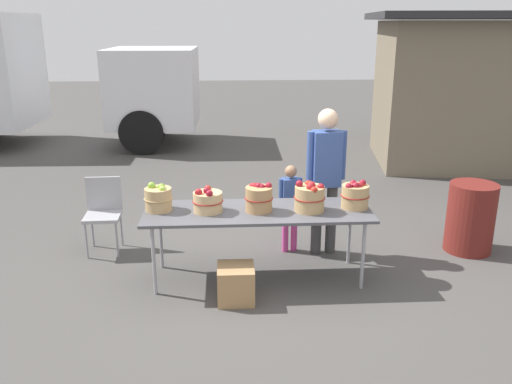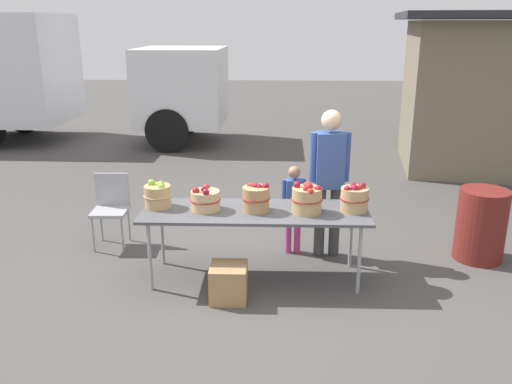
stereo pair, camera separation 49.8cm
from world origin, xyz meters
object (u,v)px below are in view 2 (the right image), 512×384
(apple_basket_red_2, at_px, (307,199))
(folding_chair, at_px, (111,204))
(apple_basket_green_0, at_px, (158,195))
(apple_basket_red_3, at_px, (354,198))
(trash_barrel, at_px, (481,225))
(produce_crate, at_px, (229,282))
(market_table, at_px, (255,214))
(child_customer, at_px, (293,203))
(vendor_adult, at_px, (329,172))
(apple_basket_red_0, at_px, (205,199))
(apple_basket_red_1, at_px, (256,198))
(box_truck, at_px, (20,74))

(apple_basket_red_2, bearing_deg, folding_chair, 158.80)
(apple_basket_green_0, bearing_deg, apple_basket_red_3, -1.21)
(trash_barrel, relative_size, produce_crate, 2.32)
(market_table, bearing_deg, trash_barrel, 12.66)
(trash_barrel, bearing_deg, child_customer, 177.19)
(apple_basket_red_3, relative_size, vendor_adult, 0.18)
(vendor_adult, distance_m, folding_chair, 2.60)
(child_customer, distance_m, trash_barrel, 2.11)
(apple_basket_red_3, xyz_separation_m, produce_crate, (-1.24, -0.49, -0.71))
(apple_basket_red_0, distance_m, produce_crate, 0.87)
(apple_basket_red_1, xyz_separation_m, trash_barrel, (2.50, 0.58, -0.48))
(apple_basket_red_1, bearing_deg, produce_crate, -118.86)
(market_table, xyz_separation_m, apple_basket_red_1, (0.01, -0.01, 0.18))
(apple_basket_green_0, distance_m, trash_barrel, 3.57)
(apple_basket_red_2, xyz_separation_m, folding_chair, (-2.26, 0.88, -0.38))
(apple_basket_red_0, xyz_separation_m, apple_basket_red_3, (1.50, 0.02, 0.02))
(apple_basket_red_3, bearing_deg, apple_basket_green_0, 178.79)
(apple_basket_green_0, distance_m, apple_basket_red_3, 2.00)
(apple_basket_red_3, height_order, vendor_adult, vendor_adult)
(produce_crate, bearing_deg, apple_basket_red_0, 119.64)
(apple_basket_red_2, distance_m, box_truck, 9.00)
(apple_basket_red_1, bearing_deg, apple_basket_green_0, 175.31)
(apple_basket_green_0, distance_m, apple_basket_red_0, 0.50)
(apple_basket_red_1, height_order, child_customer, apple_basket_red_1)
(vendor_adult, height_order, folding_chair, vendor_adult)
(folding_chair, height_order, produce_crate, folding_chair)
(apple_basket_red_3, relative_size, trash_barrel, 0.36)
(vendor_adult, xyz_separation_m, produce_crate, (-1.04, -1.07, -0.81))
(apple_basket_red_3, distance_m, child_customer, 0.91)
(box_truck, bearing_deg, apple_basket_red_2, -47.46)
(folding_chair, height_order, trash_barrel, folding_chair)
(market_table, height_order, box_truck, box_truck)
(apple_basket_red_2, height_order, produce_crate, apple_basket_red_2)
(market_table, relative_size, child_customer, 2.22)
(apple_basket_red_1, height_order, vendor_adult, vendor_adult)
(apple_basket_red_3, height_order, box_truck, box_truck)
(apple_basket_red_2, bearing_deg, trash_barrel, 16.86)
(apple_basket_red_0, xyz_separation_m, folding_chair, (-1.24, 0.84, -0.35))
(folding_chair, bearing_deg, produce_crate, -42.79)
(market_table, xyz_separation_m, vendor_adult, (0.80, 0.60, 0.28))
(apple_basket_red_3, distance_m, produce_crate, 1.51)
(apple_basket_red_1, xyz_separation_m, folding_chair, (-1.75, 0.85, -0.38))
(apple_basket_red_2, height_order, apple_basket_red_3, apple_basket_red_2)
(apple_basket_red_2, relative_size, apple_basket_red_3, 1.07)
(vendor_adult, bearing_deg, market_table, 33.75)
(apple_basket_red_1, height_order, folding_chair, apple_basket_red_1)
(apple_basket_red_0, relative_size, produce_crate, 0.89)
(apple_basket_red_2, relative_size, box_truck, 0.04)
(child_customer, relative_size, trash_barrel, 1.27)
(child_customer, bearing_deg, apple_basket_red_3, 123.45)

